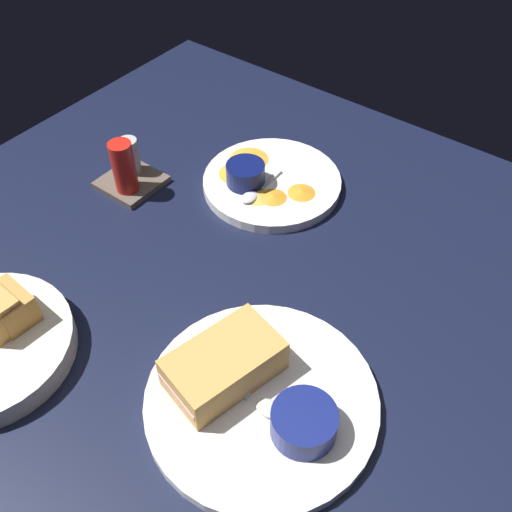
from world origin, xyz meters
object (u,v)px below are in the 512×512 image
sandwich_half_near (224,364)px  spoon_by_dark_ramekin (259,403)px  ramekin_light_gravy (246,173)px  condiment_caddy (128,170)px  spoon_by_gravy_ramekin (255,193)px  plate_sandwich_main (262,401)px  plate_chips_companion (272,183)px  ramekin_dark_sauce (304,422)px

sandwich_half_near → spoon_by_dark_ramekin: size_ratio=1.47×
spoon_by_dark_ramekin → ramekin_light_gravy: bearing=40.0°
spoon_by_dark_ramekin → condiment_caddy: 45.01cm
ramekin_light_gravy → condiment_caddy: (-10.37, 15.42, -0.07)cm
sandwich_half_near → spoon_by_gravy_ramekin: (27.89, 16.84, -2.04)cm
spoon_by_dark_ramekin → spoon_by_gravy_ramekin: bearing=38.0°
plate_sandwich_main → sandwich_half_near: (-0.36, 5.07, 3.20)cm
plate_sandwich_main → spoon_by_dark_ramekin: (-0.91, -0.34, 1.16)cm
plate_sandwich_main → sandwich_half_near: bearing=94.0°
spoon_by_dark_ramekin → spoon_by_gravy_ramekin: (28.45, 22.24, 0.00)cm
plate_chips_companion → condiment_caddy: size_ratio=2.32×
sandwich_half_near → spoon_by_dark_ramekin: bearing=-95.9°
ramekin_dark_sauce → spoon_by_dark_ramekin: bearing=94.0°
plate_chips_companion → ramekin_dark_sauce: bearing=-139.5°
plate_sandwich_main → spoon_by_dark_ramekin: bearing=-159.9°
plate_chips_companion → spoon_by_gravy_ramekin: size_ratio=2.23×
sandwich_half_near → spoon_by_gravy_ramekin: sandwich_half_near is taller
ramekin_light_gravy → spoon_by_gravy_ramekin: ramekin_light_gravy is taller
ramekin_dark_sauce → ramekin_light_gravy: size_ratio=1.19×
plate_sandwich_main → spoon_by_gravy_ramekin: size_ratio=2.71×
plate_chips_companion → spoon_by_dark_ramekin: bearing=-146.0°
spoon_by_gravy_ramekin → condiment_caddy: bearing=116.0°
spoon_by_gravy_ramekin → condiment_caddy: condiment_caddy is taller
ramekin_light_gravy → spoon_by_gravy_ramekin: 3.55cm
sandwich_half_near → condiment_caddy: condiment_caddy is taller
spoon_by_dark_ramekin → plate_chips_companion: 40.04cm
plate_chips_companion → condiment_caddy: 22.90cm
ramekin_light_gravy → condiment_caddy: size_ratio=0.64×
ramekin_dark_sauce → ramekin_light_gravy: (29.50, 30.77, 0.01)cm
plate_chips_companion → ramekin_light_gravy: ramekin_light_gravy is taller
spoon_by_gravy_ramekin → condiment_caddy: size_ratio=1.04×
spoon_by_dark_ramekin → ramekin_light_gravy: (29.89, 25.11, 1.51)cm
sandwich_half_near → plate_chips_companion: bearing=27.4°
ramekin_light_gravy → spoon_by_gravy_ramekin: size_ratio=0.62×
plate_sandwich_main → spoon_by_dark_ramekin: size_ratio=2.69×
ramekin_dark_sauce → spoon_by_gravy_ramekin: ramekin_dark_sauce is taller
plate_sandwich_main → condiment_caddy: 44.37cm
spoon_by_dark_ramekin → spoon_by_gravy_ramekin: size_ratio=1.00×
ramekin_dark_sauce → spoon_by_gravy_ramekin: 39.60cm
plate_sandwich_main → spoon_by_dark_ramekin: spoon_by_dark_ramekin is taller
ramekin_light_gravy → sandwich_half_near: bearing=-146.1°
sandwich_half_near → plate_chips_companion: size_ratio=0.66×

